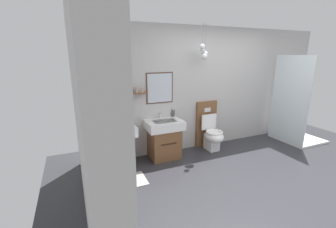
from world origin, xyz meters
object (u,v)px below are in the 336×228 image
Objects in this scene: toothbrush_cup at (98,123)px; shower_tray at (294,123)px; vanity_sink_left at (116,145)px; toilet at (210,132)px; soap_dispenser at (173,113)px; vanity_sink_right at (164,138)px.

toothbrush_cup is 4.34m from shower_tray.
vanity_sink_left is 3.68× the size of toothbrush_cup.
toilet reaches higher than soap_dispenser.
soap_dispenser reaches higher than vanity_sink_left.
vanity_sink_right is at bearing -146.16° from soap_dispenser.
shower_tray reaches higher than toothbrush_cup.
vanity_sink_left is 1.29m from soap_dispenser.
soap_dispenser is at bearing 33.84° from vanity_sink_right.
soap_dispenser is 0.09× the size of shower_tray.
toothbrush_cup is at bearing 172.59° from shower_tray.
vanity_sink_right is 3.12m from shower_tray.
shower_tray is at bearing -11.38° from soap_dispenser.
soap_dispenser is at bearing 168.62° from shower_tray.
shower_tray is (4.29, -0.56, -0.38)m from toothbrush_cup.
toilet is (1.06, 0.01, -0.03)m from vanity_sink_right.
vanity_sink_left is 0.51m from toothbrush_cup.
vanity_sink_right is at bearing 0.00° from vanity_sink_left.
toothbrush_cup is at bearing 146.62° from vanity_sink_left.
vanity_sink_right is 4.35× the size of soap_dispenser.
vanity_sink_left is 4.35× the size of soap_dispenser.
soap_dispenser is at bearing 8.79° from vanity_sink_left.
toothbrush_cup is at bearing 175.91° from toilet.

